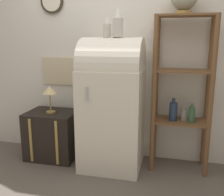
# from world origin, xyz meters

# --- Properties ---
(ground_plane) EXTENTS (12.00, 12.00, 0.00)m
(ground_plane) POSITION_xyz_m (0.00, 0.00, 0.00)
(ground_plane) COLOR #60564C
(wall_back) EXTENTS (7.00, 0.09, 2.70)m
(wall_back) POSITION_xyz_m (-0.01, 0.57, 1.35)
(wall_back) COLOR silver
(wall_back) RESTS_ON ground_plane
(refrigerator) EXTENTS (0.68, 0.66, 1.47)m
(refrigerator) POSITION_xyz_m (-0.00, 0.23, 0.77)
(refrigerator) COLOR silver
(refrigerator) RESTS_ON ground_plane
(suitcase_trunk) EXTENTS (0.60, 0.48, 0.58)m
(suitcase_trunk) POSITION_xyz_m (-0.77, 0.28, 0.29)
(suitcase_trunk) COLOR black
(suitcase_trunk) RESTS_ON ground_plane
(shelf_unit) EXTENTS (0.63, 0.35, 1.70)m
(shelf_unit) POSITION_xyz_m (0.75, 0.35, 0.93)
(shelf_unit) COLOR brown
(shelf_unit) RESTS_ON ground_plane
(vase_left) EXTENTS (0.08, 0.08, 0.21)m
(vase_left) POSITION_xyz_m (-0.06, 0.24, 1.57)
(vase_left) COLOR beige
(vase_left) RESTS_ON refrigerator
(vase_center) EXTENTS (0.11, 0.11, 0.30)m
(vase_center) POSITION_xyz_m (0.06, 0.22, 1.61)
(vase_center) COLOR beige
(vase_center) RESTS_ON refrigerator
(desk_lamp) EXTENTS (0.17, 0.17, 0.32)m
(desk_lamp) POSITION_xyz_m (-0.77, 0.25, 0.84)
(desk_lamp) COLOR #AD8942
(desk_lamp) RESTS_ON suitcase_trunk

